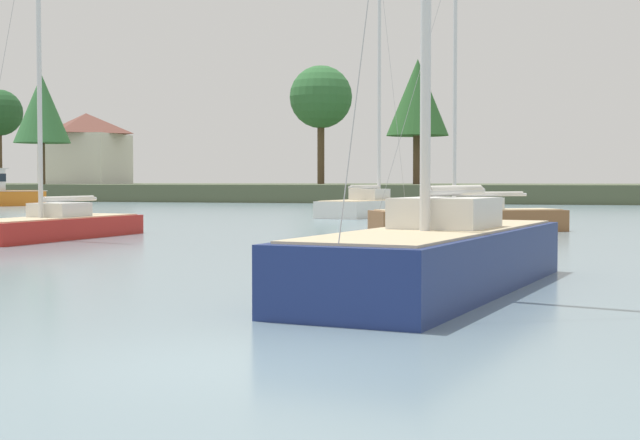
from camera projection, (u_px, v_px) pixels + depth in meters
ground_plane at (227, 363)px, 9.95m from camera, size 499.11×499.11×0.00m
far_shore_bank at (531, 192)px, 98.95m from camera, size 224.60×46.56×1.58m
sailboat_white at (373, 210)px, 51.65m from camera, size 4.48×9.92×14.50m
sailboat_wood at (469, 225)px, 35.56m from camera, size 7.42×5.29×11.25m
sailboat_navy at (438, 274)px, 16.43m from camera, size 4.02×9.26×13.73m
sailboat_red at (53, 231)px, 31.33m from camera, size 3.01×8.00×12.44m
mooring_buoy_green at (449, 210)px, 59.57m from camera, size 0.44×0.44×0.49m
mooring_buoy_red at (332, 209)px, 60.87m from camera, size 0.50×0.50×0.55m
shore_tree_inland_c at (418, 98)px, 96.68m from camera, size 6.46×6.46×12.92m
shore_tree_left at (321, 98)px, 103.60m from camera, size 6.93×6.93×13.11m
shore_tree_inland_a at (42, 109)px, 91.84m from camera, size 5.51×5.51×10.80m
cottage_eastern at (86, 147)px, 111.42m from camera, size 8.79×8.85×8.39m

